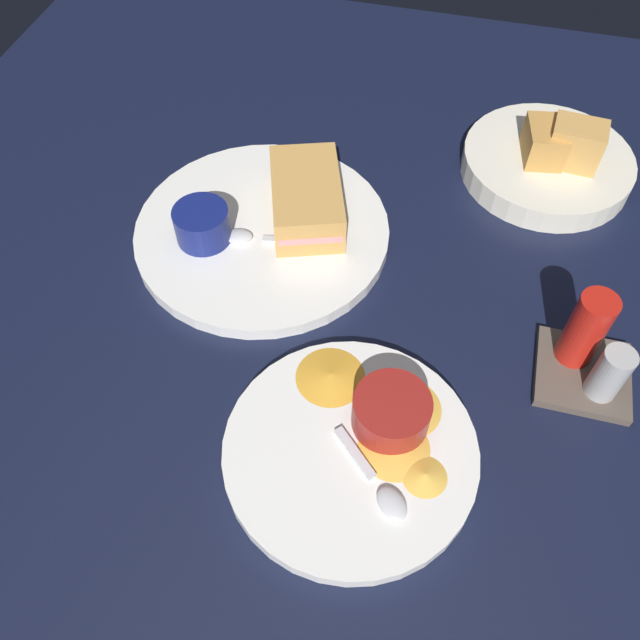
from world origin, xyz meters
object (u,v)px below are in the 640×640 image
sandwich_half_near (306,198)px  spoon_by_dark_ramekin (250,237)px  plate_sandwich_main (262,232)px  ramekin_dark_sauce (202,224)px  spoon_by_gravy_ramekin (383,491)px  plate_chips_companion (350,452)px  bread_basket_rear (549,160)px  condiment_caddy (590,354)px  ramekin_light_gravy (391,411)px

sandwich_half_near → spoon_by_dark_ramekin: (5.42, -5.08, -2.04)cm
plate_sandwich_main → sandwich_half_near: 6.36cm
ramekin_dark_sauce → spoon_by_gravy_ramekin: (24.25, 25.06, -1.77)cm
spoon_by_dark_ramekin → plate_chips_companion: 27.41cm
sandwich_half_near → spoon_by_gravy_ramekin: size_ratio=1.81×
spoon_by_dark_ramekin → spoon_by_gravy_ramekin: (25.22, 20.04, 0.00)cm
plate_sandwich_main → plate_chips_companion: same height
ramekin_dark_sauce → plate_chips_companion: size_ratio=0.27×
sandwich_half_near → bread_basket_rear: (-15.61, 26.50, -1.68)cm
spoon_by_dark_ramekin → condiment_caddy: size_ratio=1.05×
plate_sandwich_main → ramekin_light_gravy: 27.86cm
spoon_by_dark_ramekin → condiment_caddy: (7.63, 36.42, 1.44)cm
spoon_by_dark_ramekin → ramekin_light_gravy: size_ratio=1.41×
sandwich_half_near → condiment_caddy: (13.05, 31.34, -0.59)cm
spoon_by_dark_ramekin → spoon_by_gravy_ramekin: size_ratio=1.21×
bread_basket_rear → plate_chips_companion: bearing=-19.4°
bread_basket_rear → condiment_caddy: condiment_caddy is taller
ramekin_dark_sauce → condiment_caddy: (6.67, 41.45, -0.33)cm
sandwich_half_near → bread_basket_rear: 30.80cm
spoon_by_dark_ramekin → ramekin_light_gravy: 26.76cm
bread_basket_rear → plate_sandwich_main: bearing=-58.5°
sandwich_half_near → condiment_caddy: 33.95cm
plate_chips_companion → condiment_caddy: bearing=125.5°
spoon_by_gravy_ramekin → plate_chips_companion: bearing=-133.3°
spoon_by_gravy_ramekin → ramekin_light_gravy: bearing=-174.3°
spoon_by_dark_ramekin → condiment_caddy: bearing=78.2°
condiment_caddy → plate_chips_companion: bearing=-54.5°
sandwich_half_near → plate_chips_companion: 29.74cm
ramekin_dark_sauce → plate_chips_companion: bearing=45.8°
condiment_caddy → spoon_by_gravy_ramekin: bearing=-43.0°
spoon_by_dark_ramekin → bread_basket_rear: size_ratio=0.48×
sandwich_half_near → ramekin_dark_sauce: sandwich_half_near is taller
plate_sandwich_main → plate_chips_companion: bearing=33.4°
spoon_by_dark_ramekin → ramekin_light_gravy: (18.42, 19.35, 1.57)cm
spoon_by_gravy_ramekin → condiment_caddy: (-17.58, 16.38, 1.44)cm
ramekin_light_gravy → bread_basket_rear: (-39.44, 12.23, -1.22)cm
sandwich_half_near → ramekin_dark_sauce: size_ratio=2.42×
plate_sandwich_main → bread_basket_rear: bread_basket_rear is taller
plate_chips_companion → ramekin_light_gravy: ramekin_light_gravy is taller
spoon_by_dark_ramekin → spoon_by_gravy_ramekin: same height
plate_chips_companion → ramekin_light_gravy: (-3.44, 2.87, 2.74)cm
plate_chips_companion → condiment_caddy: (-14.23, 19.94, 2.61)cm
sandwich_half_near → ramekin_dark_sauce: (6.38, -10.11, -0.26)cm
plate_sandwich_main → ramekin_dark_sauce: ramekin_dark_sauce is taller
sandwich_half_near → ramekin_dark_sauce: bearing=-57.7°
ramekin_dark_sauce → spoon_by_dark_ramekin: ramekin_dark_sauce is taller
sandwich_half_near → plate_chips_companion: size_ratio=0.65×
plate_sandwich_main → spoon_by_gravy_ramekin: size_ratio=3.53×
condiment_caddy → sandwich_half_near: bearing=-112.6°
condiment_caddy → bread_basket_rear: bearing=-170.4°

